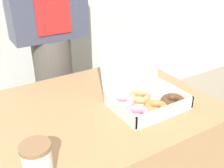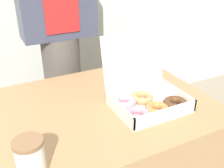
% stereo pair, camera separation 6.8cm
% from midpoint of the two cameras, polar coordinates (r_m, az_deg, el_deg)
% --- Properties ---
extents(donut_box, '(0.32, 0.29, 0.28)m').
position_cam_midpoint_polar(donut_box, '(1.08, 5.12, -2.86)').
color(donut_box, silver).
rests_on(donut_box, table).
extents(coffee_cup, '(0.09, 0.09, 0.12)m').
position_cam_midpoint_polar(coffee_cup, '(0.78, -18.43, -16.00)').
color(coffee_cup, silver).
rests_on(coffee_cup, table).
extents(person_customer, '(0.40, 0.22, 1.65)m').
position_cam_midpoint_polar(person_customer, '(1.52, -14.79, 11.30)').
color(person_customer, '#4C4742').
rests_on(person_customer, ground_plane).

